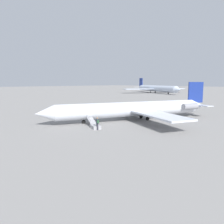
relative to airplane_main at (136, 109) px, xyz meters
name	(u,v)px	position (x,y,z in m)	size (l,w,h in m)	color
ground_plane	(131,120)	(0.86, -0.36, -1.95)	(600.00, 600.00, 0.00)	gray
airplane_main	(136,109)	(0.00, 0.00, 0.00)	(30.13, 23.72, 6.53)	silver
airplane_far_left	(156,88)	(-82.02, -51.95, 0.79)	(36.89, 46.20, 9.24)	silver
boarding_stairs	(95,126)	(9.43, 0.15, -1.58)	(2.47, 4.09, 1.65)	#99999E
passenger	(97,123)	(9.95, 1.34, -0.95)	(0.45, 0.57, 1.74)	#23232D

